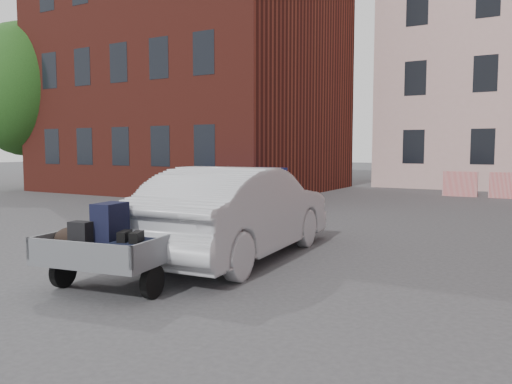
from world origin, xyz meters
The scene contains 8 objects.
ground centered at (0.00, 0.00, 0.00)m, with size 120.00×120.00×0.00m, color #38383A.
building_brick centered at (-9.00, 13.00, 7.00)m, with size 12.00×10.00×14.00m, color #591E16.
far_building centered at (-20.00, 22.00, 4.00)m, with size 6.00×6.00×8.00m, color maroon.
tree centered at (-16.00, 9.00, 5.17)m, with size 5.28×5.28×8.30m.
barriers centered at (4.20, 15.00, 0.50)m, with size 4.70×0.18×1.00m.
trailer centered at (0.27, -1.67, 0.61)m, with size 1.74×1.90×1.20m.
dumpster centered at (-3.49, 7.61, 0.65)m, with size 3.25×1.94×1.29m.
silver_car centered at (0.67, 1.09, 0.80)m, with size 1.69×4.85×1.60m, color #B5B7BD.
Camera 1 is at (5.23, -6.33, 1.92)m, focal length 35.00 mm.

